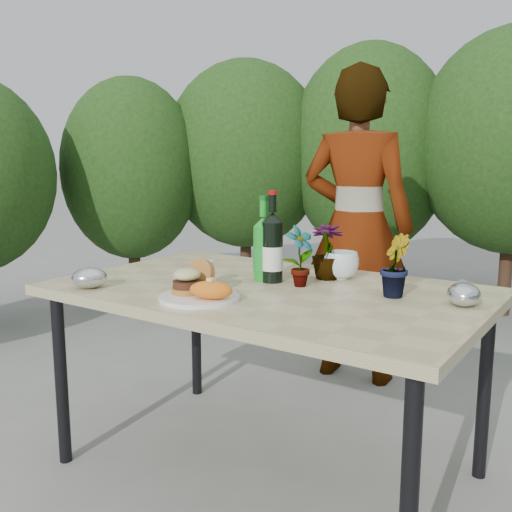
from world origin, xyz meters
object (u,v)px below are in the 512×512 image
Objects in this scene: dinner_plate at (199,297)px; wine_bottle at (272,249)px; person at (357,227)px; patio_table at (268,301)px.

dinner_plate is 0.78× the size of wine_bottle.
person is at bearing 92.20° from dinner_plate.
person is at bearing 118.73° from wine_bottle.
patio_table is 0.32m from dinner_plate.
patio_table is 4.43× the size of wine_bottle.
patio_table is 5.71× the size of dinner_plate.
person is (-0.05, 1.42, 0.10)m from dinner_plate.
wine_bottle is (0.05, 0.39, 0.13)m from dinner_plate.
patio_table is at bearing 74.05° from dinner_plate.
person is (-0.14, 1.12, 0.17)m from patio_table.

